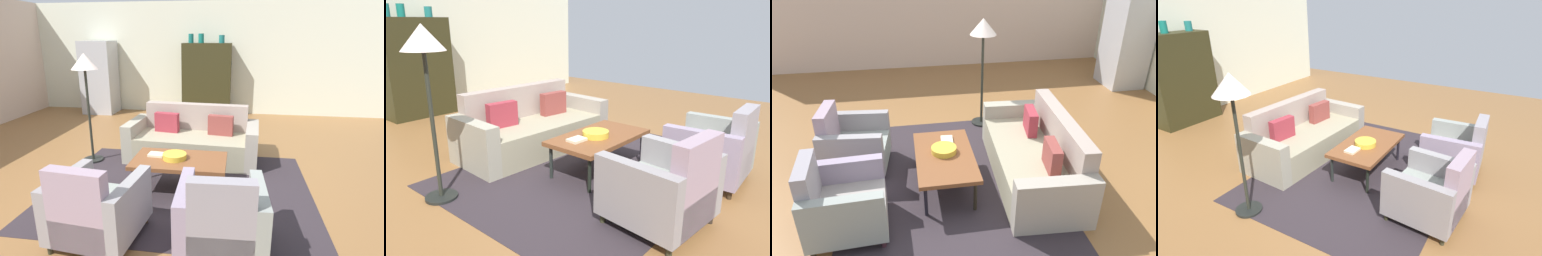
# 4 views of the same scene
# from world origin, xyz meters

# --- Properties ---
(ground_plane) EXTENTS (11.07, 11.07, 0.00)m
(ground_plane) POSITION_xyz_m (0.00, 0.00, 0.00)
(ground_plane) COLOR olive
(wall_back) EXTENTS (9.23, 0.12, 2.80)m
(wall_back) POSITION_xyz_m (0.00, 4.21, 1.40)
(wall_back) COLOR silver
(wall_back) RESTS_ON ground
(area_rug) EXTENTS (3.40, 2.60, 0.01)m
(area_rug) POSITION_xyz_m (0.14, -0.23, 0.00)
(area_rug) COLOR #30282D
(area_rug) RESTS_ON ground
(couch) EXTENTS (2.15, 1.02, 0.86)m
(couch) POSITION_xyz_m (0.15, 0.91, 0.29)
(couch) COLOR gray
(couch) RESTS_ON ground
(coffee_table) EXTENTS (1.20, 0.70, 0.45)m
(coffee_table) POSITION_xyz_m (0.14, -0.28, 0.41)
(coffee_table) COLOR black
(coffee_table) RESTS_ON ground
(armchair_left) EXTENTS (0.87, 0.87, 0.88)m
(armchair_left) POSITION_xyz_m (-0.47, -1.44, 0.34)
(armchair_left) COLOR #2D2D1C
(armchair_left) RESTS_ON ground
(armchair_right) EXTENTS (0.84, 0.84, 0.88)m
(armchair_right) POSITION_xyz_m (0.74, -1.44, 0.34)
(armchair_right) COLOR #31201F
(armchair_right) RESTS_ON ground
(fruit_bowl) EXTENTS (0.31, 0.31, 0.07)m
(fruit_bowl) POSITION_xyz_m (0.08, -0.28, 0.48)
(fruit_bowl) COLOR gold
(fruit_bowl) RESTS_ON coffee_table
(book_stack) EXTENTS (0.21, 0.16, 0.03)m
(book_stack) POSITION_xyz_m (-0.18, -0.21, 0.46)
(book_stack) COLOR beige
(book_stack) RESTS_ON coffee_table
(cabinet) EXTENTS (1.20, 0.51, 1.80)m
(cabinet) POSITION_xyz_m (0.06, 3.86, 0.90)
(cabinet) COLOR #2E2B14
(cabinet) RESTS_ON ground
(vase_round) EXTENTS (0.14, 0.14, 0.22)m
(vase_round) POSITION_xyz_m (-0.09, 3.86, 1.91)
(vase_round) COLOR #147062
(vase_round) RESTS_ON cabinet
(vase_small) EXTENTS (0.14, 0.14, 0.19)m
(vase_small) POSITION_xyz_m (0.41, 3.86, 1.89)
(vase_small) COLOR #1D6F6B
(vase_small) RESTS_ON cabinet
(floor_lamp) EXTENTS (0.40, 0.40, 1.72)m
(floor_lamp) POSITION_xyz_m (-1.46, 0.53, 1.44)
(floor_lamp) COLOR black
(floor_lamp) RESTS_ON ground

